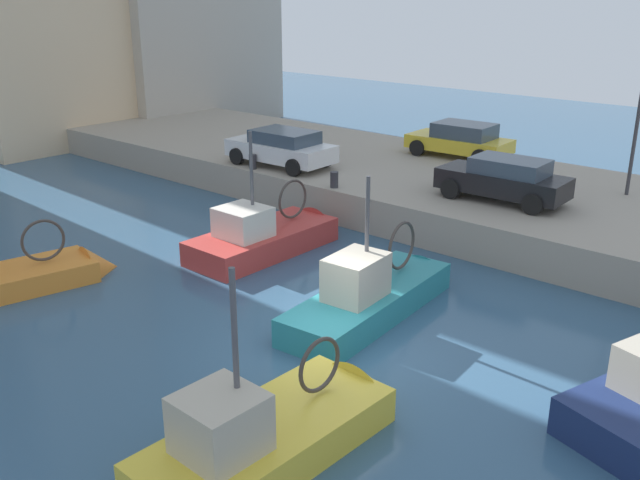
{
  "coord_description": "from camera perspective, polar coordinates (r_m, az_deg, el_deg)",
  "views": [
    {
      "loc": [
        -10.53,
        -8.91,
        7.62
      ],
      "look_at": [
        3.0,
        2.86,
        1.2
      ],
      "focal_mm": 39.55,
      "sensor_mm": 36.0,
      "label": 1
    }
  ],
  "objects": [
    {
      "name": "fishing_boat_teal",
      "position": [
        17.74,
        4.51,
        -5.24
      ],
      "size": [
        6.34,
        2.15,
        4.33
      ],
      "color": "teal",
      "rests_on": "ground"
    },
    {
      "name": "fishing_boat_red",
      "position": [
        21.81,
        -3.98,
        -0.41
      ],
      "size": [
        5.6,
        2.24,
        4.68
      ],
      "color": "#BC3833",
      "rests_on": "ground"
    },
    {
      "name": "mooring_bollard_mid",
      "position": [
        26.74,
        -5.47,
        6.32
      ],
      "size": [
        0.28,
        0.28,
        0.55
      ],
      "primitive_type": "cylinder",
      "color": "#2D2D33",
      "rests_on": "quay_wall"
    },
    {
      "name": "parked_car_black",
      "position": [
        23.15,
        14.67,
        4.8
      ],
      "size": [
        1.95,
        4.13,
        1.4
      ],
      "color": "black",
      "rests_on": "quay_wall"
    },
    {
      "name": "fishing_boat_yellow",
      "position": [
        12.84,
        -3.13,
        -15.97
      ],
      "size": [
        5.56,
        2.27,
        4.57
      ],
      "color": "gold",
      "rests_on": "ground"
    },
    {
      "name": "quay_wall",
      "position": [
        24.77,
        18.21,
        2.23
      ],
      "size": [
        9.0,
        56.0,
        1.2
      ],
      "primitive_type": "cube",
      "color": "#9E9384",
      "rests_on": "ground"
    },
    {
      "name": "mooring_bollard_south",
      "position": [
        24.07,
        1.16,
        4.91
      ],
      "size": [
        0.28,
        0.28,
        0.55
      ],
      "primitive_type": "cylinder",
      "color": "#2D2D33",
      "rests_on": "quay_wall"
    },
    {
      "name": "parked_car_yellow",
      "position": [
        29.08,
        11.31,
        7.98
      ],
      "size": [
        2.16,
        4.15,
        1.37
      ],
      "color": "gold",
      "rests_on": "quay_wall"
    },
    {
      "name": "fishing_boat_orange",
      "position": [
        20.52,
        -24.03,
        -3.54
      ],
      "size": [
        6.27,
        2.9,
        4.05
      ],
      "color": "orange",
      "rests_on": "ground"
    },
    {
      "name": "water_surface",
      "position": [
        15.75,
        0.69,
        -9.22
      ],
      "size": [
        80.0,
        80.0,
        0.0
      ],
      "primitive_type": "plane",
      "color": "#335675",
      "rests_on": "ground"
    },
    {
      "name": "parked_car_white",
      "position": [
        27.04,
        -3.12,
        7.5
      ],
      "size": [
        2.18,
        4.31,
        1.39
      ],
      "color": "silver",
      "rests_on": "quay_wall"
    }
  ]
}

